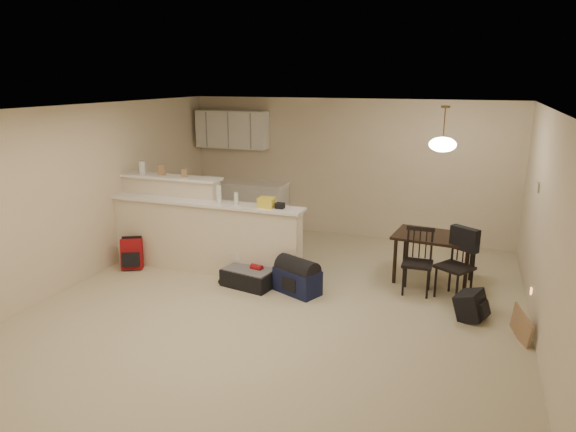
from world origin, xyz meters
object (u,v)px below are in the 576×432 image
at_px(suitcase, 249,277).
at_px(navy_duffel, 297,281).
at_px(dining_table, 435,241).
at_px(black_daypack, 471,306).
at_px(dining_chair_near, 418,262).
at_px(dining_chair_far, 455,265).
at_px(pendant_lamp, 443,144).
at_px(red_backpack, 132,254).

xyz_separation_m(suitcase, navy_duffel, (0.72, 0.00, 0.05)).
distance_m(dining_table, black_daypack, 1.27).
bearing_deg(navy_duffel, dining_table, 55.60).
height_order(dining_chair_near, suitcase, dining_chair_near).
relative_size(dining_chair_near, dining_chair_far, 0.96).
xyz_separation_m(dining_table, pendant_lamp, (0.00, 0.00, 1.38)).
xyz_separation_m(dining_chair_near, navy_duffel, (-1.52, -0.56, -0.28)).
relative_size(pendant_lamp, navy_duffel, 0.99).
xyz_separation_m(dining_chair_far, navy_duffel, (-2.00, -0.54, -0.30)).
height_order(dining_chair_far, black_daypack, dining_chair_far).
distance_m(dining_table, dining_chair_near, 0.55).
height_order(pendant_lamp, dining_chair_near, pendant_lamp).
distance_m(dining_chair_near, red_backpack, 4.26).
height_order(dining_chair_near, navy_duffel, dining_chair_near).
bearing_deg(dining_chair_near, suitcase, -167.10).
distance_m(pendant_lamp, black_daypack, 2.17).
xyz_separation_m(pendant_lamp, dining_chair_near, (-0.17, -0.50, -1.54)).
relative_size(dining_chair_near, navy_duffel, 1.43).
height_order(dining_table, dining_chair_near, dining_chair_near).
height_order(pendant_lamp, red_backpack, pendant_lamp).
distance_m(suitcase, navy_duffel, 0.72).
bearing_deg(red_backpack, dining_chair_near, -19.09).
xyz_separation_m(pendant_lamp, dining_chair_far, (0.30, -0.51, -1.52)).
relative_size(dining_chair_near, black_daypack, 2.37).
xyz_separation_m(dining_table, black_daypack, (0.54, -1.05, -0.45)).
xyz_separation_m(dining_chair_near, black_daypack, (0.72, -0.56, -0.28)).
height_order(suitcase, red_backpack, red_backpack).
xyz_separation_m(dining_table, red_backpack, (-4.39, -1.05, -0.38)).
height_order(suitcase, navy_duffel, navy_duffel).
relative_size(pendant_lamp, dining_chair_far, 0.66).
height_order(dining_table, black_daypack, dining_table).
bearing_deg(dining_table, navy_duffel, -142.05).
bearing_deg(suitcase, black_daypack, 10.30).
height_order(dining_chair_far, navy_duffel, dining_chair_far).
xyz_separation_m(dining_chair_far, black_daypack, (0.24, -0.54, -0.30)).
height_order(dining_table, navy_duffel, dining_table).
bearing_deg(navy_duffel, red_backpack, -156.22).
bearing_deg(pendant_lamp, black_daypack, -62.66).
distance_m(dining_table, pendant_lamp, 1.38).
height_order(pendant_lamp, dining_chair_far, pendant_lamp).
bearing_deg(black_daypack, suitcase, 108.45).
bearing_deg(suitcase, red_backpack, -169.70).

